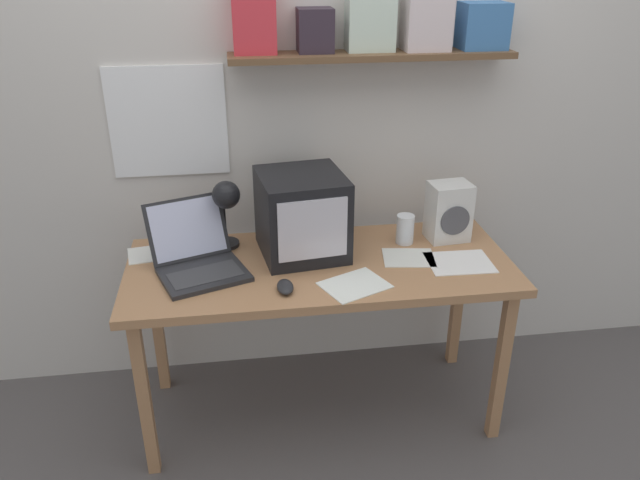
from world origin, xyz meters
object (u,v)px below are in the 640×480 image
object	(u,v)px
juice_glass	(405,231)
loose_paper_near_monitor	(460,262)
laptop	(197,254)
computer_mouse	(285,287)
printed_handout	(159,253)
open_notebook	(355,285)
crt_monitor	(302,215)
corner_desk	(320,278)
space_heater	(449,212)
loose_paper_near_laptop	(409,258)
desk_lamp	(226,202)

from	to	relation	value
juice_glass	loose_paper_near_monitor	bearing A→B (deg)	-51.35
laptop	computer_mouse	distance (m)	0.39
printed_handout	open_notebook	bearing A→B (deg)	-26.74
crt_monitor	juice_glass	bearing A→B (deg)	-3.93
crt_monitor	juice_glass	size ratio (longest dim) A/B	3.07
corner_desk	open_notebook	world-z (taller)	open_notebook
space_heater	computer_mouse	bearing A→B (deg)	-160.03
printed_handout	juice_glass	bearing A→B (deg)	-2.53
juice_glass	loose_paper_near_monitor	world-z (taller)	juice_glass
laptop	space_heater	xyz separation A→B (m)	(1.04, 0.12, 0.06)
laptop	loose_paper_near_monitor	bearing A→B (deg)	-25.28
space_heater	computer_mouse	distance (m)	0.80
loose_paper_near_laptop	space_heater	bearing A→B (deg)	36.81
computer_mouse	loose_paper_near_monitor	xyz separation A→B (m)	(0.70, 0.12, -0.01)
crt_monitor	space_heater	world-z (taller)	crt_monitor
printed_handout	open_notebook	distance (m)	0.82
corner_desk	computer_mouse	xyz separation A→B (m)	(-0.16, -0.20, 0.09)
loose_paper_near_monitor	printed_handout	bearing A→B (deg)	167.83
juice_glass	loose_paper_near_monitor	size ratio (longest dim) A/B	0.48
corner_desk	open_notebook	bearing A→B (deg)	-62.56
corner_desk	loose_paper_near_laptop	distance (m)	0.36
desk_lamp	juice_glass	bearing A→B (deg)	-16.41
desk_lamp	loose_paper_near_laptop	bearing A→B (deg)	-27.68
laptop	space_heater	world-z (taller)	space_heater
loose_paper_near_monitor	open_notebook	bearing A→B (deg)	-165.31
computer_mouse	loose_paper_near_laptop	xyz separation A→B (m)	(0.51, 0.19, -0.01)
crt_monitor	loose_paper_near_monitor	distance (m)	0.65
space_heater	loose_paper_near_laptop	xyz separation A→B (m)	(-0.21, -0.16, -0.12)
crt_monitor	space_heater	xyz separation A→B (m)	(0.62, 0.04, -0.04)
laptop	juice_glass	bearing A→B (deg)	-12.34
loose_paper_near_monitor	open_notebook	world-z (taller)	same
space_heater	printed_handout	bearing A→B (deg)	173.14
space_heater	printed_handout	distance (m)	1.21
corner_desk	open_notebook	xyz separation A→B (m)	(0.10, -0.19, 0.07)
crt_monitor	loose_paper_near_monitor	xyz separation A→B (m)	(0.60, -0.18, -0.16)
juice_glass	space_heater	bearing A→B (deg)	4.28
desk_lamp	juice_glass	size ratio (longest dim) A/B	2.48
computer_mouse	loose_paper_near_monitor	world-z (taller)	computer_mouse
open_notebook	computer_mouse	bearing A→B (deg)	-179.77
desk_lamp	open_notebook	size ratio (longest dim) A/B	1.08
crt_monitor	space_heater	distance (m)	0.62
laptop	open_notebook	xyz separation A→B (m)	(0.58, -0.22, -0.06)
printed_handout	loose_paper_near_monitor	bearing A→B (deg)	-12.17
laptop	space_heater	bearing A→B (deg)	-12.89
crt_monitor	printed_handout	bearing A→B (deg)	165.70
space_heater	corner_desk	bearing A→B (deg)	-170.96
juice_glass	loose_paper_near_laptop	size ratio (longest dim) A/B	0.55
computer_mouse	space_heater	bearing A→B (deg)	25.36
desk_lamp	juice_glass	distance (m)	0.75
open_notebook	loose_paper_near_monitor	bearing A→B (deg)	14.69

